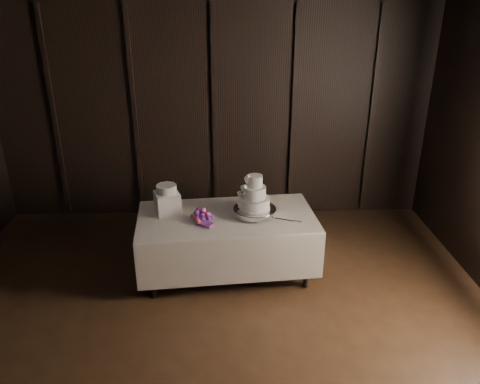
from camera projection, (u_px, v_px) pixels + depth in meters
name	position (u px, v px, depth m)	size (l,w,h in m)	color
room	(206.00, 237.00, 3.29)	(6.08, 7.08, 3.08)	black
display_table	(227.00, 242.00, 5.39)	(2.08, 1.22, 0.76)	silver
cake_stand	(255.00, 212.00, 5.24)	(0.48, 0.48, 0.09)	silver
wedding_cake	(252.00, 196.00, 5.15)	(0.36, 0.33, 0.39)	white
bouquet	(201.00, 216.00, 5.12)	(0.28, 0.38, 0.18)	#CD4C74
box_pedestal	(167.00, 203.00, 5.27)	(0.26, 0.26, 0.25)	white
small_cake	(166.00, 189.00, 5.21)	(0.23, 0.23, 0.09)	white
cake_knife	(281.00, 219.00, 5.16)	(0.37, 0.02, 0.01)	silver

